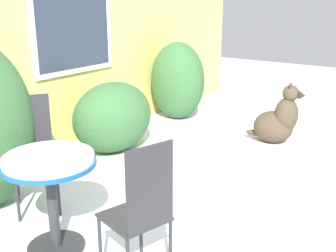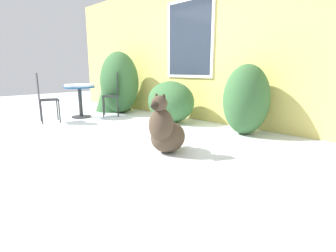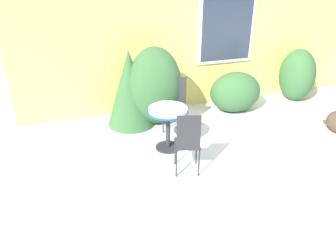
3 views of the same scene
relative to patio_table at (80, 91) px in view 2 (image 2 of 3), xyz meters
name	(u,v)px [view 2 (image 2 of 3)]	position (x,y,z in m)	size (l,w,h in m)	color
ground_plane	(94,132)	(1.51, -0.55, -0.59)	(16.00, 16.00, 0.00)	silver
house_wall	(182,49)	(1.52, 1.65, 0.89)	(8.00, 0.10, 2.92)	#E5D16B
shrub_left	(119,83)	(0.07, 1.01, 0.15)	(1.00, 0.89, 1.47)	#386638
shrub_middle	(171,102)	(1.78, 1.04, -0.17)	(1.07, 0.77, 0.83)	#386638
shrub_right	(246,100)	(3.37, 1.19, -0.02)	(0.72, 0.82, 1.14)	#386638
evergreen_bush	(112,83)	(-0.38, 1.11, 0.13)	(0.91, 0.91, 1.43)	#386638
patio_table	(80,91)	(0.00, 0.00, 0.00)	(0.65, 0.65, 0.73)	#2D2D30
patio_chair_near_table	(114,93)	(0.35, 0.65, -0.05)	(0.50, 0.50, 0.98)	#2D2D30
patio_chair_far_side	(44,96)	(0.04, -0.78, -0.05)	(0.44, 0.44, 0.98)	#2D2D30
dog	(165,132)	(3.16, -0.46, -0.30)	(0.50, 0.70, 0.77)	#4C3D2D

